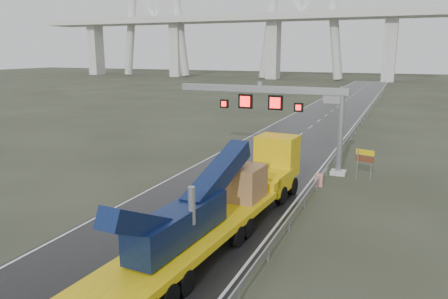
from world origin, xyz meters
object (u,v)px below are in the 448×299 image
at_px(exit_sign_pair, 365,159).
at_px(striped_barrier, 318,180).
at_px(sign_gantry, 284,104).
at_px(heavy_haul_truck, 232,195).

bearing_deg(exit_sign_pair, striped_barrier, -118.87).
bearing_deg(exit_sign_pair, sign_gantry, -172.36).
distance_m(exit_sign_pair, striped_barrier, 4.41).
distance_m(sign_gantry, exit_sign_pair, 7.96).
bearing_deg(striped_barrier, sign_gantry, 126.32).
distance_m(heavy_haul_truck, striped_barrier, 10.31).
xyz_separation_m(sign_gantry, heavy_haul_truck, (0.77, -13.70, -3.70)).
relative_size(sign_gantry, exit_sign_pair, 5.91).
bearing_deg(striped_barrier, heavy_haul_truck, -116.20).
height_order(sign_gantry, heavy_haul_truck, sign_gantry).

